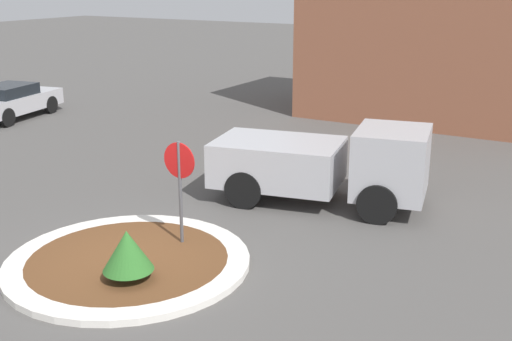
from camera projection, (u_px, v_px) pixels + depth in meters
The scene contains 7 objects.
ground_plane at pixel (128, 264), 12.57m from camera, with size 120.00×120.00×0.00m, color #514F4C.
traffic_island at pixel (128, 261), 12.56m from camera, with size 4.77×4.77×0.13m.
stop_sign at pixel (180, 175), 12.89m from camera, with size 0.74×0.07×2.28m.
island_shrub at pixel (127, 250), 11.51m from camera, with size 0.93×0.93×0.95m.
utility_truck at pixel (324, 163), 15.70m from camera, with size 5.49×3.06×2.00m.
storefront_building at pixel (462, 22), 24.41m from camera, with size 11.32×6.07×7.51m.
parked_sedan_silver at pixel (11, 101), 25.24m from camera, with size 2.55×4.52×1.36m.
Camera 1 is at (7.93, -8.68, 5.43)m, focal length 45.00 mm.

